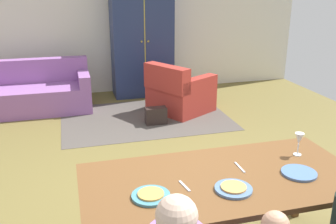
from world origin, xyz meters
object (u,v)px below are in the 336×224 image
Objects in this scene: armchair at (179,93)px; handbag at (156,116)px; plate_near_woman at (299,173)px; dining_table at (222,185)px; plate_near_man at (151,196)px; wine_glass at (299,140)px; armoire at (142,39)px; plate_near_child at (233,189)px; couch at (31,93)px.

armchair reaches higher than handbag.
dining_table is at bearing 169.61° from plate_near_woman.
wine_glass reaches higher than plate_near_man.
wine_glass is at bearing -80.75° from handbag.
dining_table is 0.56m from plate_near_woman.
plate_near_man is 3.35m from handbag.
plate_near_man is at bearing -166.61° from wine_glass.
armoire is at bearing 92.03° from plate_near_woman.
plate_near_child is (0.00, -0.18, 0.07)m from dining_table.
armoire reaches higher than handbag.
wine_glass reaches higher than plate_near_child.
armchair reaches higher than plate_near_child.
wine_glass is at bearing 13.39° from plate_near_man.
wine_glass is 0.58× the size of handbag.
dining_table is 7.94× the size of plate_near_woman.
handbag is at bearing 85.73° from plate_near_child.
plate_near_child is 4.72m from couch.
plate_near_child is at bearing -69.86° from couch.
armoire is (-0.37, 1.16, 0.73)m from armchair.
couch is 1.65× the size of armchair.
armchair is (0.75, 3.55, -0.38)m from dining_table.
armchair is 0.56× the size of armoire.
plate_near_woman reaches higher than handbag.
armchair reaches higher than plate_near_woman.
armoire reaches higher than dining_table.
plate_near_man is 0.12× the size of armoire.
plate_near_child is 0.21× the size of armchair.
plate_near_child is at bearing -153.25° from wine_glass.
plate_near_child is at bearing -94.27° from handbag.
dining_table is 1.70× the size of armchair.
couch is 2.20m from handbag.
armchair is (0.03, 3.37, -0.57)m from wine_glass.
plate_near_man is 0.13× the size of couch.
dining_table is 0.94× the size of armoire.
armchair is 0.72m from handbag.
plate_near_woman is 0.12× the size of armoire.
wine_glass is at bearing -90.55° from armchair.
couch is (-2.16, 4.33, -0.47)m from plate_near_woman.
wine_glass is at bearing -85.72° from armoire.
plate_near_child reaches higher than handbag.
plate_near_child is 0.13× the size of couch.
armoire is at bearing 13.52° from couch.
dining_table is 7.94× the size of plate_near_child.
handbag is at bearing 95.44° from plate_near_woman.
armoire is at bearing 85.62° from plate_near_child.
dining_table reaches higher than handbag.
plate_near_man and plate_near_woman have the same top height.
wine_glass is (0.71, 0.18, 0.20)m from dining_table.
plate_near_man is at bearing -103.87° from handbag.
plate_near_man is 4.93m from armoire.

